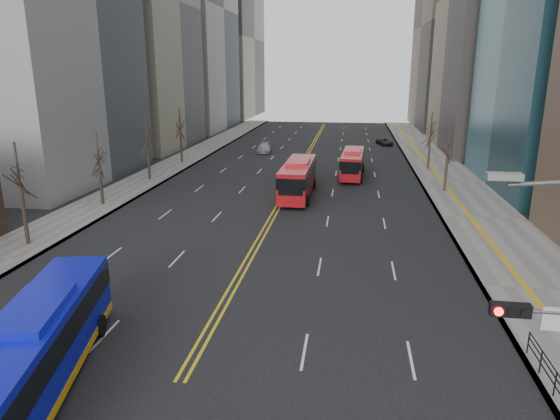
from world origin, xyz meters
The scene contains 12 objects.
sidewalk_right centered at (17.50, 45.00, 0.07)m, with size 7.00×130.00×0.15m, color gray.
sidewalk_left centered at (-16.50, 45.00, 0.07)m, with size 5.00×130.00×0.15m, color gray.
centerline centered at (0.00, 55.00, 0.01)m, with size 0.55×100.00×0.01m.
pedestrian_railing centered at (14.30, 6.00, 0.82)m, with size 0.06×6.06×1.02m.
street_trees centered at (-7.18, 34.55, 4.87)m, with size 35.20×47.20×7.60m.
blue_bus centered at (-5.20, 4.00, 1.83)m, with size 5.15×12.21×3.48m.
red_bus_near centered at (1.35, 36.18, 2.00)m, with size 2.94×11.36×3.59m.
red_bus_far centered at (6.61, 46.37, 1.79)m, with size 2.92×10.12×3.21m.
car_white centered at (-7.71, 8.07, 0.78)m, with size 1.66×4.76×1.57m, color silver.
car_dark_mid centered at (6.30, 47.14, 0.71)m, with size 1.67×4.15×1.42m, color black.
car_silver centered at (-6.63, 62.48, 0.69)m, with size 1.95×4.79×1.39m, color #96979C.
car_dark_far centered at (11.85, 73.06, 0.56)m, with size 1.84×4.00×1.11m, color black.
Camera 1 is at (6.41, -11.49, 11.96)m, focal length 32.00 mm.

